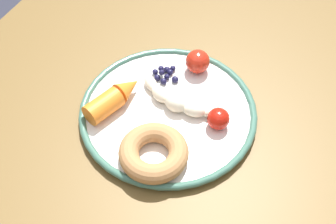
{
  "coord_description": "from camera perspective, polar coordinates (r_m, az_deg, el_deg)",
  "views": [
    {
      "loc": [
        0.41,
        0.28,
        1.4
      ],
      "look_at": [
        -0.05,
        0.04,
        0.74
      ],
      "focal_mm": 52.9,
      "sensor_mm": 36.0,
      "label": 1
    }
  ],
  "objects": [
    {
      "name": "dining_table",
      "position": [
        0.91,
        -3.59,
        -5.75
      ],
      "size": [
        1.05,
        0.75,
        0.73
      ],
      "color": "brown",
      "rests_on": "ground_plane"
    },
    {
      "name": "plate",
      "position": [
        0.83,
        -0.0,
        -0.12
      ],
      "size": [
        0.3,
        0.3,
        0.02
      ],
      "color": "white",
      "rests_on": "dining_table"
    },
    {
      "name": "banana",
      "position": [
        0.83,
        1.15,
        1.26
      ],
      "size": [
        0.06,
        0.17,
        0.03
      ],
      "color": "beige",
      "rests_on": "plate"
    },
    {
      "name": "carrot_orange",
      "position": [
        0.83,
        -6.16,
        1.72
      ],
      "size": [
        0.11,
        0.07,
        0.04
      ],
      "color": "orange",
      "rests_on": "plate"
    },
    {
      "name": "donut",
      "position": [
        0.76,
        -1.66,
        -4.72
      ],
      "size": [
        0.15,
        0.15,
        0.03
      ],
      "primitive_type": "torus",
      "rotation": [
        0.0,
        0.0,
        2.67
      ],
      "color": "#B67E4B",
      "rests_on": "plate"
    },
    {
      "name": "blueberry_pile",
      "position": [
        0.88,
        -0.23,
        4.34
      ],
      "size": [
        0.05,
        0.05,
        0.02
      ],
      "color": "#191638",
      "rests_on": "plate"
    },
    {
      "name": "tomato_near",
      "position": [
        0.8,
        5.83,
        -0.77
      ],
      "size": [
        0.04,
        0.04,
        0.04
      ],
      "primitive_type": "sphere",
      "color": "red",
      "rests_on": "plate"
    },
    {
      "name": "tomato_mid",
      "position": [
        0.88,
        3.43,
        5.83
      ],
      "size": [
        0.04,
        0.04,
        0.04
      ],
      "primitive_type": "sphere",
      "color": "red",
      "rests_on": "plate"
    }
  ]
}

